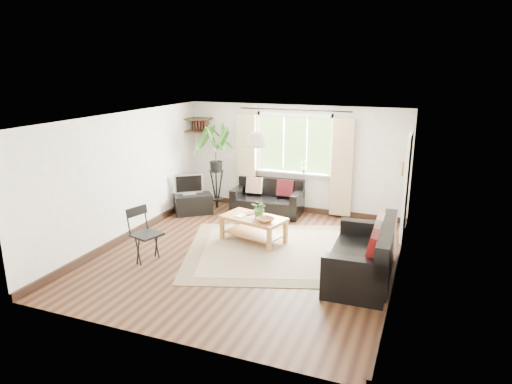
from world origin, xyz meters
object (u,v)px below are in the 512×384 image
at_px(coffee_table, 253,229).
at_px(tv_stand, 193,204).
at_px(sofa_right, 361,252).
at_px(palm_stand, 216,167).
at_px(sofa_back, 267,198).
at_px(folding_chair, 147,235).

distance_m(coffee_table, tv_stand, 2.16).
height_order(sofa_right, tv_stand, sofa_right).
bearing_deg(palm_stand, sofa_back, -0.26).
xyz_separation_m(tv_stand, folding_chair, (0.54, -2.57, 0.24)).
height_order(sofa_back, sofa_right, sofa_right).
relative_size(sofa_back, coffee_table, 1.29).
height_order(tv_stand, folding_chair, folding_chair).
xyz_separation_m(palm_stand, folding_chair, (0.24, -3.16, -0.51)).
bearing_deg(sofa_back, coffee_table, -81.61).
relative_size(coffee_table, folding_chair, 1.28).
bearing_deg(sofa_back, sofa_right, -48.02).
distance_m(coffee_table, palm_stand, 2.40).
distance_m(sofa_back, tv_stand, 1.67).
bearing_deg(coffee_table, palm_stand, 133.63).
relative_size(sofa_right, folding_chair, 1.97).
xyz_separation_m(sofa_right, tv_stand, (-4.01, 1.90, -0.21)).
xyz_separation_m(coffee_table, folding_chair, (-1.34, -1.51, 0.22)).
relative_size(tv_stand, palm_stand, 0.42).
height_order(sofa_back, palm_stand, palm_stand).
xyz_separation_m(sofa_right, coffee_table, (-2.14, 0.84, -0.19)).
height_order(sofa_right, palm_stand, palm_stand).
relative_size(sofa_back, folding_chair, 1.65).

